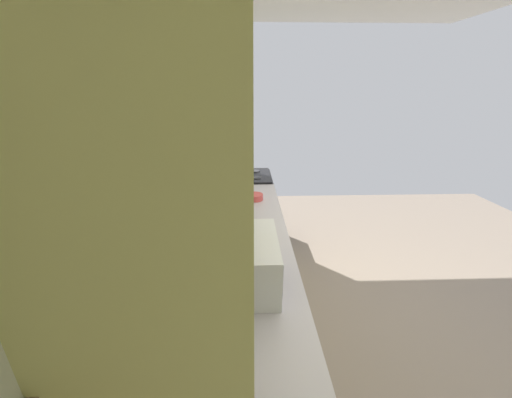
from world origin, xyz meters
TOP-DOWN VIEW (x-y plane):
  - ground_plane at (0.00, 0.00)m, footprint 6.82×6.82m
  - wall_back at (0.00, 1.47)m, footprint 4.38×0.12m
  - counter_run at (-0.39, 1.11)m, footprint 3.47×0.63m
  - upper_cabinets at (-0.39, 1.25)m, footprint 2.43×0.31m
  - oven_range at (1.69, 1.10)m, footprint 0.69×0.63m
  - microwave at (-0.48, 1.12)m, footprint 0.52×0.38m
  - bowl at (0.85, 1.03)m, footprint 0.17×0.17m

SIDE VIEW (x-z plane):
  - ground_plane at x=0.00m, z-range 0.00..0.00m
  - counter_run at x=-0.39m, z-range 0.00..0.91m
  - oven_range at x=1.69m, z-range -0.07..1.02m
  - bowl at x=0.85m, z-range 0.92..0.98m
  - microwave at x=-0.48m, z-range 0.91..1.20m
  - wall_back at x=0.00m, z-range 0.00..2.72m
  - upper_cabinets at x=-0.39m, z-range 1.45..2.20m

